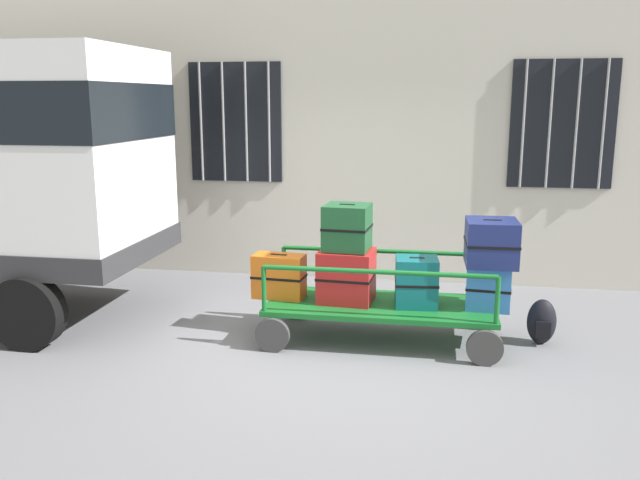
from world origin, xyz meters
The scene contains 11 objects.
ground_plane centered at (0.00, 0.00, 0.00)m, with size 40.00×40.00×0.00m, color slate.
building_wall centered at (0.00, 2.89, 2.50)m, with size 12.00×0.38×5.00m.
luggage_cart centered at (0.27, 0.54, 0.31)m, with size 2.23×1.01×0.37m.
cart_railing centered at (0.27, 0.54, 0.73)m, with size 2.13×0.87×0.44m.
suitcase_left_bottom centered at (-0.74, 0.57, 0.59)m, with size 0.53×0.31×0.44m.
suitcase_midleft_bottom centered at (-0.07, 0.56, 0.62)m, with size 0.55×0.50×0.51m.
suitcase_midleft_middle centered at (-0.07, 0.58, 1.10)m, with size 0.46×0.45×0.44m.
suitcase_center_bottom centered at (0.60, 0.53, 0.60)m, with size 0.43×0.40×0.47m.
suitcase_midright_bottom centered at (1.27, 0.58, 0.58)m, with size 0.44×0.40×0.42m.
suitcase_midright_middle centered at (1.27, 0.56, 1.00)m, with size 0.48×0.50×0.42m.
backpack centered at (1.79, 0.70, 0.22)m, with size 0.27×0.22×0.44m.
Camera 1 is at (0.73, -5.59, 2.30)m, focal length 37.33 mm.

